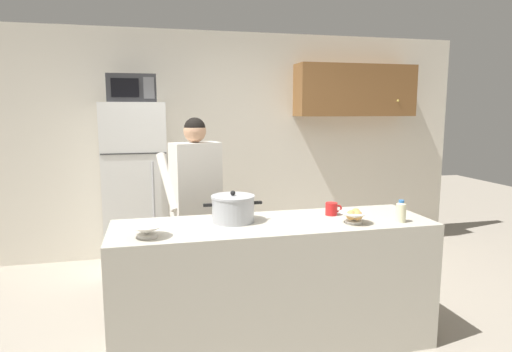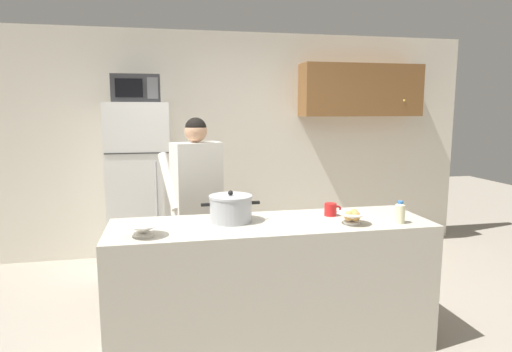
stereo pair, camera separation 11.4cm
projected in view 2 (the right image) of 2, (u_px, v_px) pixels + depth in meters
ground_plane at (271, 343)px, 3.23m from camera, size 14.00×14.00×0.00m
back_wall_unit at (246, 136)px, 5.26m from camera, size 6.00×0.48×2.60m
kitchen_island at (271, 284)px, 3.16m from camera, size 2.26×0.68×0.92m
refrigerator at (140, 187)px, 4.69m from camera, size 0.64×0.68×1.78m
microwave at (136, 89)px, 4.51m from camera, size 0.48×0.37×0.28m
person_near_pot at (197, 189)px, 3.81m from camera, size 0.59×0.54×1.64m
cooking_pot at (231, 208)px, 3.10m from camera, size 0.42×0.31×0.22m
coffee_mug at (331, 209)px, 3.28m from camera, size 0.13×0.09×0.10m
bread_bowl at (352, 217)px, 3.04m from camera, size 0.21×0.21×0.10m
empty_bowl at (143, 229)px, 2.75m from camera, size 0.23×0.23×0.08m
bottle_near_edge at (400, 212)px, 3.06m from camera, size 0.07×0.07×0.16m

